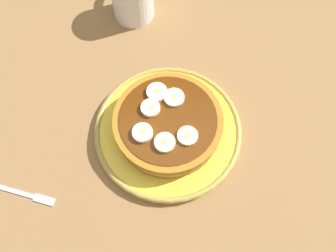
# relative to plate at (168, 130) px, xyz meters

# --- Properties ---
(ground_plane) EXTENTS (1.40, 1.40, 0.03)m
(ground_plane) POSITION_rel_plate_xyz_m (0.00, 0.00, -0.02)
(ground_plane) COLOR olive
(plate) EXTENTS (0.26, 0.26, 0.02)m
(plate) POSITION_rel_plate_xyz_m (0.00, 0.00, 0.00)
(plate) COLOR yellow
(plate) RESTS_ON ground_plane
(pancake_stack) EXTENTS (0.18, 0.19, 0.04)m
(pancake_stack) POSITION_rel_plate_xyz_m (0.00, -0.00, 0.03)
(pancake_stack) COLOR #9D6831
(pancake_stack) RESTS_ON plate
(banana_slice_0) EXTENTS (0.04, 0.04, 0.01)m
(banana_slice_0) POSITION_rel_plate_xyz_m (0.05, 0.01, 0.05)
(banana_slice_0) COLOR #EEE6C1
(banana_slice_0) RESTS_ON pancake_stack
(banana_slice_1) EXTENTS (0.03, 0.03, 0.01)m
(banana_slice_1) POSITION_rel_plate_xyz_m (-0.04, 0.01, 0.05)
(banana_slice_1) COLOR beige
(banana_slice_1) RESTS_ON pancake_stack
(banana_slice_2) EXTENTS (0.03, 0.03, 0.01)m
(banana_slice_2) POSITION_rel_plate_xyz_m (-0.04, -0.02, 0.05)
(banana_slice_2) COLOR #F8E5B3
(banana_slice_2) RESTS_ON pancake_stack
(banana_slice_3) EXTENTS (0.03, 0.03, 0.01)m
(banana_slice_3) POSITION_rel_plate_xyz_m (0.03, -0.02, 0.05)
(banana_slice_3) COLOR #ECF0B2
(banana_slice_3) RESTS_ON pancake_stack
(banana_slice_4) EXTENTS (0.03, 0.03, 0.01)m
(banana_slice_4) POSITION_rel_plate_xyz_m (-0.02, 0.05, 0.05)
(banana_slice_4) COLOR #F6E6B8
(banana_slice_4) RESTS_ON pancake_stack
(banana_slice_5) EXTENTS (0.03, 0.03, 0.01)m
(banana_slice_5) POSITION_rel_plate_xyz_m (0.02, 0.02, 0.05)
(banana_slice_5) COLOR #FBF1B8
(banana_slice_5) RESTS_ON pancake_stack
(fork) EXTENTS (0.07, 0.12, 0.01)m
(fork) POSITION_rel_plate_xyz_m (-0.06, 0.26, -0.01)
(fork) COLOR silver
(fork) RESTS_ON ground_plane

